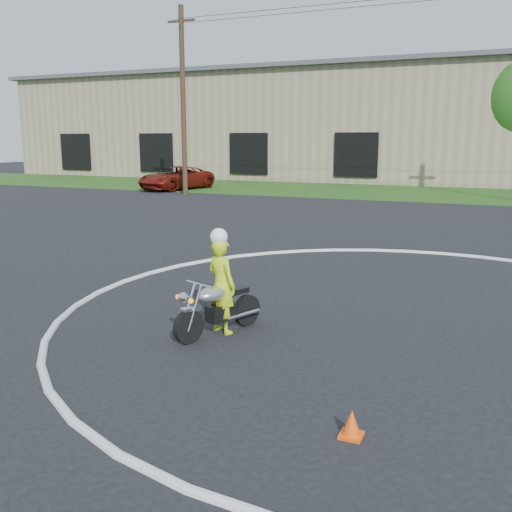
% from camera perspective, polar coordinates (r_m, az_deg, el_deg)
% --- Properties ---
extents(ground, '(120.00, 120.00, 0.00)m').
position_cam_1_polar(ground, '(7.61, 11.01, -12.28)').
color(ground, black).
rests_on(ground, ground).
extents(grass_strip, '(120.00, 10.00, 0.02)m').
position_cam_1_polar(grass_strip, '(34.00, 21.10, 5.70)').
color(grass_strip, '#1E4714').
rests_on(grass_strip, ground).
extents(primary_motorcycle, '(0.88, 1.66, 0.92)m').
position_cam_1_polar(primary_motorcycle, '(9.07, -3.88, -5.15)').
color(primary_motorcycle, black).
rests_on(primary_motorcycle, ground).
extents(rider_primary_grp, '(0.66, 0.55, 1.70)m').
position_cam_1_polar(rider_primary_grp, '(9.07, -3.49, -2.67)').
color(rider_primary_grp, '#C4EB18').
rests_on(rider_primary_grp, ground).
extents(pickup_grp, '(3.38, 5.46, 1.41)m').
position_cam_1_polar(pickup_grp, '(35.68, -8.00, 7.73)').
color(pickup_grp, '#64140B').
rests_on(pickup_grp, ground).
extents(warehouse, '(41.00, 17.00, 8.30)m').
position_cam_1_polar(warehouse, '(50.70, 0.98, 12.87)').
color(warehouse, tan).
rests_on(warehouse, ground).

